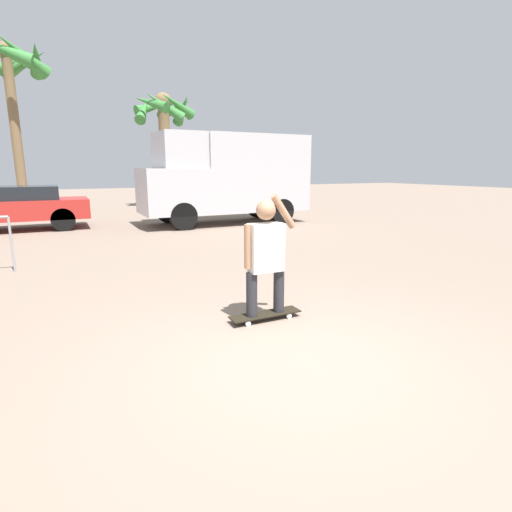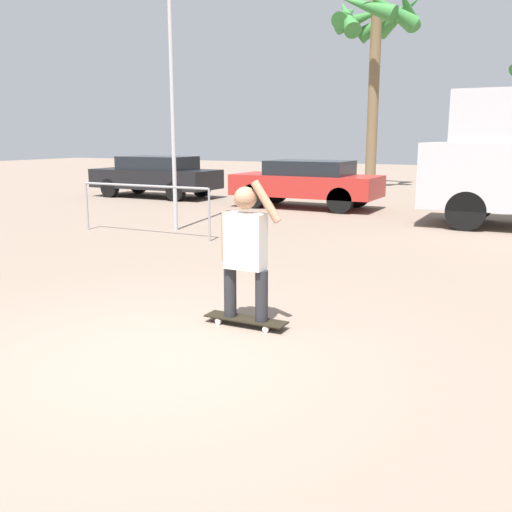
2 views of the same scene
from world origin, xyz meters
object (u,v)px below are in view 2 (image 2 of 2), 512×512
object	(u,v)px
parked_car_black	(156,175)
palm_tree_center_background	(375,25)
person_skateboarder	(245,245)
skateboard	(246,320)
parked_car_red	(307,182)
flagpole	(172,27)

from	to	relation	value
parked_car_black	palm_tree_center_background	xyz separation A→B (m)	(5.53, 7.02, 5.59)
person_skateboarder	parked_car_black	world-z (taller)	person_skateboarder
parked_car_black	skateboard	bearing A→B (deg)	-49.21
palm_tree_center_background	skateboard	bearing A→B (deg)	-77.99
skateboard	person_skateboarder	distance (m)	0.84
skateboard	parked_car_red	size ratio (longest dim) A/B	0.22
parked_car_red	parked_car_black	size ratio (longest dim) A/B	0.96
flagpole	parked_car_black	bearing A→B (deg)	130.51
skateboard	parked_car_black	size ratio (longest dim) A/B	0.21
person_skateboarder	parked_car_black	distance (m)	14.26
person_skateboarder	palm_tree_center_background	size ratio (longest dim) A/B	0.20
parked_car_red	palm_tree_center_background	distance (m)	9.35
parked_car_red	parked_car_black	xyz separation A→B (m)	(-5.82, 0.48, -0.00)
flagpole	parked_car_red	bearing A→B (deg)	78.68
skateboard	palm_tree_center_background	world-z (taller)	palm_tree_center_background
person_skateboarder	parked_car_red	xyz separation A→B (m)	(-3.49, 10.32, -0.15)
skateboard	palm_tree_center_background	distance (m)	19.26
skateboard	person_skateboarder	xyz separation A→B (m)	(-0.00, -0.00, 0.84)
palm_tree_center_background	flagpole	size ratio (longest dim) A/B	0.98
skateboard	palm_tree_center_background	xyz separation A→B (m)	(-3.79, 17.81, 6.28)
person_skateboarder	skateboard	bearing A→B (deg)	0.00
parked_car_black	flagpole	size ratio (longest dim) A/B	0.58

